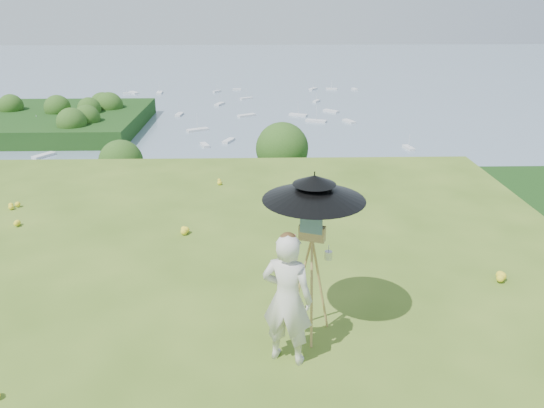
{
  "coord_description": "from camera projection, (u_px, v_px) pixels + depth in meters",
  "views": [
    {
      "loc": [
        1.2,
        -7.15,
        4.18
      ],
      "look_at": [
        1.41,
        1.24,
        0.88
      ],
      "focal_mm": 35.0,
      "sensor_mm": 36.0,
      "label": 1
    }
  ],
  "objects": [
    {
      "name": "shoreline_tier",
      "position": [
        253.0,
        247.0,
        91.1
      ],
      "size": [
        170.0,
        28.0,
        8.0
      ],
      "primitive_type": "cube",
      "color": "gray",
      "rests_on": "bay_water"
    },
    {
      "name": "slope_trees",
      "position": [
        246.0,
        232.0,
        46.2
      ],
      "size": [
        110.0,
        50.0,
        6.0
      ],
      "primitive_type": null,
      "color": "#214615",
      "rests_on": "forest_slope"
    },
    {
      "name": "harbor_town",
      "position": [
        252.0,
        212.0,
        88.72
      ],
      "size": [
        110.0,
        22.0,
        5.0
      ],
      "primitive_type": null,
      "color": "beige",
      "rests_on": "shoreline_tier"
    },
    {
      "name": "forest_slope",
      "position": [
        248.0,
        364.0,
        51.32
      ],
      "size": [
        140.0,
        56.0,
        22.0
      ],
      "primitive_type": "cube",
      "color": "#11350E",
      "rests_on": "bay_water"
    },
    {
      "name": "moored_boats",
      "position": [
        216.0,
        123.0,
        169.97
      ],
      "size": [
        140.0,
        140.0,
        0.7
      ],
      "primitive_type": null,
      "color": "silver",
      "rests_on": "bay_water"
    },
    {
      "name": "bay_water",
      "position": [
        256.0,
        85.0,
        243.91
      ],
      "size": [
        700.0,
        700.0,
        0.0
      ],
      "primitive_type": "plane",
      "color": "slate",
      "rests_on": "ground"
    },
    {
      "name": "field_easel",
      "position": [
        311.0,
        277.0,
        6.74
      ],
      "size": [
        0.83,
        0.83,
        1.7
      ],
      "primitive_type": null,
      "rotation": [
        0.0,
        0.0,
        -0.36
      ],
      "color": "#9F7642",
      "rests_on": "ground"
    },
    {
      "name": "ground",
      "position": [
        182.0,
        287.0,
        8.15
      ],
      "size": [
        14.0,
        14.0,
        0.0
      ],
      "primitive_type": "plane",
      "color": "#46681D",
      "rests_on": "ground"
    },
    {
      "name": "wildflowers",
      "position": [
        184.0,
        276.0,
        8.37
      ],
      "size": [
        10.0,
        10.5,
        0.12
      ],
      "primitive_type": null,
      "color": "yellow",
      "rests_on": "ground"
    },
    {
      "name": "painter_cap",
      "position": [
        288.0,
        238.0,
        5.96
      ],
      "size": [
        0.27,
        0.3,
        0.1
      ],
      "primitive_type": null,
      "rotation": [
        0.0,
        0.0,
        -0.29
      ],
      "color": "#E27C7C",
      "rests_on": "painter"
    },
    {
      "name": "painter",
      "position": [
        287.0,
        299.0,
        6.25
      ],
      "size": [
        0.72,
        0.6,
        1.7
      ],
      "primitive_type": "imported",
      "rotation": [
        0.0,
        0.0,
        2.78
      ],
      "color": "silver",
      "rests_on": "ground"
    },
    {
      "name": "peninsula",
      "position": [
        8.0,
        113.0,
        161.18
      ],
      "size": [
        90.0,
        60.0,
        12.0
      ],
      "primitive_type": null,
      "color": "#11350E",
      "rests_on": "bay_water"
    },
    {
      "name": "sun_umbrella",
      "position": [
        314.0,
        205.0,
        6.41
      ],
      "size": [
        1.55,
        1.55,
        0.85
      ],
      "primitive_type": null,
      "rotation": [
        0.0,
        0.0,
        -0.28
      ],
      "color": "black",
      "rests_on": "field_easel"
    }
  ]
}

